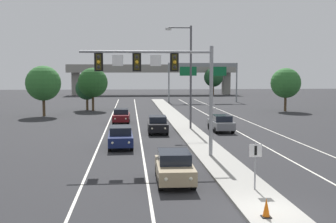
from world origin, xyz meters
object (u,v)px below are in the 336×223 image
(tree_far_left_b, at_px, (87,88))
(street_lamp_median, at_px, (189,71))
(car_oncoming_black, at_px, (158,124))
(car_oncoming_darkred, at_px, (121,116))
(overhead_signal_mast, at_px, (165,74))
(tree_far_left_a, at_px, (93,83))
(tree_far_right_c, at_px, (213,77))
(traffic_cone_median_nose, at_px, (266,208))
(highway_sign_gantry, at_px, (203,70))
(car_oncoming_tan, at_px, (174,166))
(median_sign_post, at_px, (255,159))
(car_receding_grey, at_px, (221,123))
(tree_far_left_c, at_px, (43,83))
(car_oncoming_navy, at_px, (121,137))
(tree_far_right_a, at_px, (286,83))

(tree_far_left_b, bearing_deg, street_lamp_median, -63.09)
(car_oncoming_black, relative_size, car_oncoming_darkred, 1.00)
(overhead_signal_mast, relative_size, car_oncoming_black, 1.91)
(tree_far_left_a, height_order, tree_far_right_c, tree_far_right_c)
(traffic_cone_median_nose, xyz_separation_m, highway_sign_gantry, (8.64, 65.52, 5.66))
(tree_far_left_a, bearing_deg, car_oncoming_tan, -79.76)
(median_sign_post, bearing_deg, car_oncoming_tan, 147.98)
(car_receding_grey, relative_size, tree_far_left_c, 0.69)
(car_oncoming_darkred, height_order, car_receding_grey, same)
(car_oncoming_tan, xyz_separation_m, car_oncoming_navy, (-2.98, 10.69, 0.00))
(median_sign_post, height_order, car_receding_grey, median_sign_post)
(car_oncoming_navy, relative_size, tree_far_left_b, 0.90)
(overhead_signal_mast, height_order, street_lamp_median, street_lamp_median)
(traffic_cone_median_nose, relative_size, tree_far_left_c, 0.11)
(tree_far_right_c, xyz_separation_m, tree_far_right_a, (1.91, -45.20, -0.35))
(median_sign_post, height_order, car_oncoming_black, median_sign_post)
(car_receding_grey, relative_size, tree_far_left_b, 0.90)
(overhead_signal_mast, distance_m, traffic_cone_median_nose, 13.65)
(car_receding_grey, height_order, tree_far_left_c, tree_far_left_c)
(tree_far_left_c, distance_m, tree_far_left_a, 9.57)
(median_sign_post, relative_size, tree_far_right_c, 0.32)
(car_oncoming_navy, relative_size, traffic_cone_median_nose, 6.09)
(car_oncoming_darkred, relative_size, tree_far_left_a, 0.71)
(car_oncoming_black, bearing_deg, street_lamp_median, 31.47)
(car_oncoming_darkred, bearing_deg, car_oncoming_tan, -83.09)
(car_oncoming_black, xyz_separation_m, highway_sign_gantry, (11.22, 41.10, 5.34))
(median_sign_post, relative_size, tree_far_left_a, 0.35)
(tree_far_left_c, xyz_separation_m, tree_far_left_b, (4.65, 9.07, -1.01))
(street_lamp_median, bearing_deg, car_oncoming_tan, -99.70)
(car_receding_grey, distance_m, tree_far_right_a, 25.07)
(car_oncoming_tan, distance_m, tree_far_left_a, 43.67)
(car_oncoming_darkred, height_order, tree_far_left_a, tree_far_left_a)
(tree_far_right_a, bearing_deg, car_oncoming_black, -133.39)
(car_oncoming_navy, bearing_deg, median_sign_post, -63.07)
(car_receding_grey, distance_m, tree_far_left_c, 25.86)
(overhead_signal_mast, relative_size, tree_far_left_b, 1.73)
(car_receding_grey, bearing_deg, overhead_signal_mast, -116.94)
(overhead_signal_mast, bearing_deg, tree_far_left_b, 102.95)
(car_receding_grey, relative_size, tree_far_left_a, 0.71)
(street_lamp_median, xyz_separation_m, traffic_cone_median_nose, (-0.57, -26.34, -5.29))
(car_oncoming_black, height_order, car_oncoming_darkred, same)
(median_sign_post, height_order, tree_far_left_b, tree_far_left_b)
(overhead_signal_mast, bearing_deg, car_receding_grey, 63.06)
(median_sign_post, bearing_deg, car_oncoming_darkred, 103.27)
(car_oncoming_black, xyz_separation_m, traffic_cone_median_nose, (2.58, -24.42, -0.31))
(overhead_signal_mast, bearing_deg, median_sign_post, -67.06)
(car_oncoming_navy, height_order, tree_far_left_a, tree_far_left_a)
(tree_far_left_c, bearing_deg, car_oncoming_darkred, -39.70)
(street_lamp_median, height_order, tree_far_left_b, street_lamp_median)
(median_sign_post, distance_m, tree_far_left_a, 46.56)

